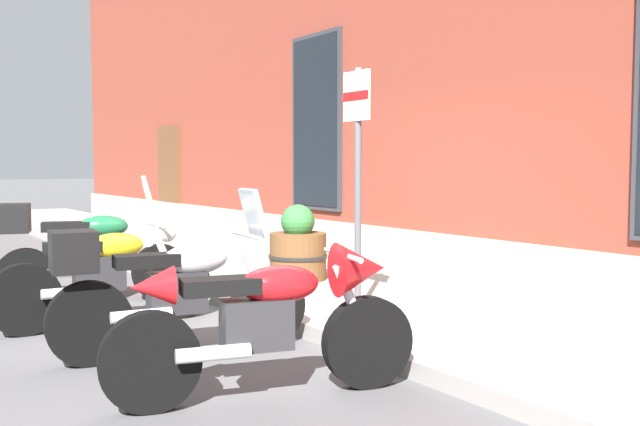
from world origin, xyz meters
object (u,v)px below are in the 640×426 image
(parking_sign, at_px, (357,155))
(barrel_planter, at_px, (298,249))
(motorcycle_red_sport, at_px, (277,314))
(motorcycle_silver_touring, at_px, (169,287))
(motorcycle_green_touring, at_px, (83,251))
(motorcycle_yellow_naked, at_px, (107,276))

(parking_sign, height_order, barrel_planter, parking_sign)
(motorcycle_red_sport, bearing_deg, motorcycle_silver_touring, -171.51)
(parking_sign, distance_m, barrel_planter, 2.31)
(motorcycle_green_touring, xyz_separation_m, motorcycle_yellow_naked, (1.20, -0.11, -0.10))
(motorcycle_green_touring, distance_m, motorcycle_silver_touring, 2.50)
(motorcycle_green_touring, distance_m, barrel_planter, 2.41)
(motorcycle_yellow_naked, bearing_deg, barrel_planter, 103.71)
(motorcycle_yellow_naked, relative_size, motorcycle_silver_touring, 0.99)
(motorcycle_silver_touring, bearing_deg, parking_sign, 88.09)
(motorcycle_silver_touring, distance_m, motorcycle_red_sport, 1.33)
(motorcycle_red_sport, height_order, parking_sign, parking_sign)
(parking_sign, bearing_deg, motorcycle_red_sport, -51.45)
(motorcycle_green_touring, height_order, motorcycle_red_sport, motorcycle_green_touring)
(motorcycle_yellow_naked, bearing_deg, motorcycle_silver_touring, 3.66)
(motorcycle_green_touring, xyz_separation_m, barrel_planter, (0.60, 2.33, -0.08))
(barrel_planter, bearing_deg, motorcycle_red_sport, -34.03)
(motorcycle_red_sport, relative_size, barrel_planter, 2.25)
(parking_sign, xyz_separation_m, barrel_planter, (-1.95, 0.59, -1.09))
(motorcycle_silver_touring, relative_size, parking_sign, 0.92)
(motorcycle_yellow_naked, height_order, motorcycle_red_sport, motorcycle_red_sport)
(motorcycle_yellow_naked, bearing_deg, parking_sign, 53.92)
(motorcycle_green_touring, bearing_deg, parking_sign, 34.34)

